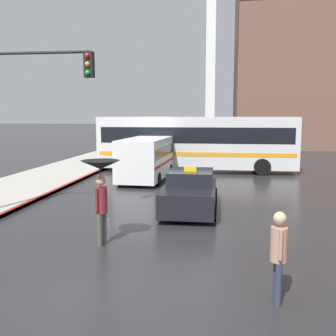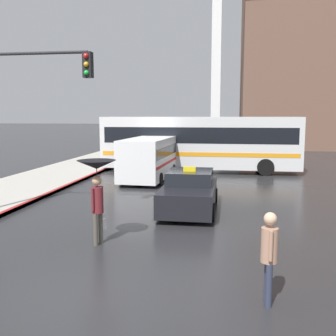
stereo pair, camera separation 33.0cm
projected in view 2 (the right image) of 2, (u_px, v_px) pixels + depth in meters
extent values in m
plane|color=#262628|center=(76.00, 304.00, 7.16)|extent=(300.00, 300.00, 0.00)
cube|color=black|center=(189.00, 195.00, 14.07)|extent=(1.80, 4.22, 0.80)
cube|color=black|center=(190.00, 177.00, 14.20)|extent=(1.58, 1.90, 0.47)
cylinder|color=black|center=(212.00, 212.00, 12.70)|extent=(0.20, 0.60, 0.60)
cylinder|color=black|center=(160.00, 210.00, 12.96)|extent=(0.20, 0.60, 0.60)
cylinder|color=black|center=(215.00, 196.00, 15.26)|extent=(0.20, 0.60, 0.60)
cylinder|color=black|center=(171.00, 195.00, 15.52)|extent=(0.20, 0.60, 0.60)
cube|color=yellow|center=(190.00, 169.00, 13.95)|extent=(0.44, 0.16, 0.16)
cube|color=white|center=(149.00, 157.00, 20.90)|extent=(2.26, 5.66, 2.05)
cube|color=black|center=(149.00, 151.00, 20.85)|extent=(2.26, 5.21, 0.53)
cube|color=red|center=(149.00, 162.00, 20.93)|extent=(2.28, 5.44, 0.14)
cylinder|color=black|center=(160.00, 179.00, 19.20)|extent=(0.23, 0.64, 0.63)
cylinder|color=black|center=(123.00, 178.00, 19.58)|extent=(0.23, 0.64, 0.63)
cylinder|color=black|center=(173.00, 170.00, 22.45)|extent=(0.23, 0.64, 0.63)
cylinder|color=black|center=(141.00, 169.00, 22.83)|extent=(0.23, 0.64, 0.63)
cube|color=silver|center=(200.00, 142.00, 23.91)|extent=(11.84, 2.50, 3.05)
cube|color=black|center=(200.00, 134.00, 23.85)|extent=(11.24, 2.52, 0.93)
cube|color=orange|center=(200.00, 152.00, 23.99)|extent=(11.48, 2.52, 0.24)
cylinder|color=black|center=(129.00, 165.00, 23.54)|extent=(0.96, 0.28, 0.96)
cylinder|color=black|center=(138.00, 160.00, 25.89)|extent=(0.96, 0.28, 0.96)
cylinder|color=black|center=(266.00, 167.00, 22.32)|extent=(0.96, 0.28, 0.96)
cylinder|color=black|center=(262.00, 162.00, 24.67)|extent=(0.96, 0.28, 0.96)
cylinder|color=#4C473D|center=(95.00, 230.00, 10.30)|extent=(0.15, 0.15, 0.86)
cylinder|color=#4C473D|center=(101.00, 228.00, 10.49)|extent=(0.15, 0.15, 0.86)
cylinder|color=maroon|center=(97.00, 200.00, 10.29)|extent=(0.39, 0.39, 0.68)
sphere|color=tan|center=(97.00, 181.00, 10.22)|extent=(0.25, 0.25, 0.25)
cylinder|color=maroon|center=(93.00, 200.00, 10.11)|extent=(0.09, 0.09, 0.58)
cylinder|color=maroon|center=(102.00, 197.00, 10.45)|extent=(0.09, 0.09, 0.58)
cone|color=black|center=(96.00, 165.00, 10.16)|extent=(1.01, 1.01, 0.23)
cylinder|color=black|center=(97.00, 178.00, 10.21)|extent=(0.02, 0.02, 0.70)
cube|color=white|center=(103.00, 224.00, 10.65)|extent=(0.15, 0.20, 0.28)
cylinder|color=#2D3347|center=(267.00, 281.00, 7.20)|extent=(0.12, 0.12, 0.80)
cylinder|color=#2D3347|center=(269.00, 286.00, 6.99)|extent=(0.12, 0.12, 0.80)
cylinder|color=tan|center=(269.00, 245.00, 7.00)|extent=(0.31, 0.31, 0.63)
sphere|color=#DBAD89|center=(270.00, 219.00, 6.94)|extent=(0.23, 0.23, 0.23)
cylinder|color=tan|center=(268.00, 239.00, 7.18)|extent=(0.07, 0.07, 0.54)
cylinder|color=tan|center=(271.00, 246.00, 6.81)|extent=(0.07, 0.07, 0.54)
cylinder|color=black|center=(31.00, 53.00, 12.67)|extent=(3.81, 0.10, 0.10)
cube|color=black|center=(88.00, 65.00, 12.43)|extent=(0.28, 0.28, 0.80)
sphere|color=red|center=(86.00, 56.00, 12.24)|extent=(0.16, 0.16, 0.16)
sphere|color=orange|center=(86.00, 64.00, 12.28)|extent=(0.16, 0.16, 0.16)
sphere|color=green|center=(86.00, 73.00, 12.31)|extent=(0.16, 0.16, 0.16)
cube|color=brown|center=(294.00, 23.00, 42.43)|extent=(10.89, 13.38, 26.67)
cube|color=white|center=(217.00, 40.00, 37.37)|extent=(0.90, 0.90, 21.12)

